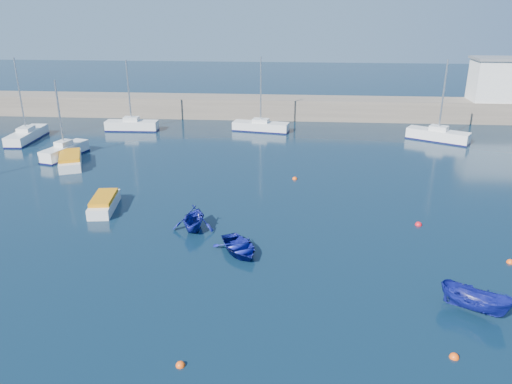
# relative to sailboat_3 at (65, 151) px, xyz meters

# --- Properties ---
(ground) EXTENTS (220.00, 220.00, 0.00)m
(ground) POSITION_rel_sailboat_3_xyz_m (19.31, -26.37, -0.65)
(ground) COLOR #0B1E30
(ground) RESTS_ON ground
(back_wall) EXTENTS (96.00, 4.50, 2.60)m
(back_wall) POSITION_rel_sailboat_3_xyz_m (19.31, 19.63, 0.65)
(back_wall) COLOR #6D6153
(back_wall) RESTS_ON ground
(sailboat_3) EXTENTS (2.96, 5.70, 7.47)m
(sailboat_3) POSITION_rel_sailboat_3_xyz_m (0.00, 0.00, 0.00)
(sailboat_3) COLOR silver
(sailboat_3) RESTS_ON ground
(sailboat_4) EXTENTS (2.20, 6.86, 8.88)m
(sailboat_4) POSITION_rel_sailboat_3_xyz_m (-6.90, 5.78, -0.06)
(sailboat_4) COLOR silver
(sailboat_4) RESTS_ON ground
(sailboat_5) EXTENTS (6.11, 1.89, 8.12)m
(sailboat_5) POSITION_rel_sailboat_3_xyz_m (3.19, 11.10, -0.01)
(sailboat_5) COLOR silver
(sailboat_5) RESTS_ON ground
(sailboat_6) EXTENTS (6.73, 2.96, 8.53)m
(sailboat_6) POSITION_rel_sailboat_3_xyz_m (18.38, 12.03, -0.07)
(sailboat_6) COLOR silver
(sailboat_6) RESTS_ON ground
(sailboat_7) EXTENTS (6.57, 4.86, 8.70)m
(sailboat_7) POSITION_rel_sailboat_3_xyz_m (38.00, 9.13, 0.01)
(sailboat_7) COLOR silver
(sailboat_7) RESTS_ON ground
(motorboat_1) EXTENTS (2.07, 4.48, 1.06)m
(motorboat_1) POSITION_rel_sailboat_3_xyz_m (8.63, -12.50, -0.16)
(motorboat_1) COLOR silver
(motorboat_1) RESTS_ON ground
(motorboat_2) EXTENTS (3.80, 5.70, 1.11)m
(motorboat_2) POSITION_rel_sailboat_3_xyz_m (1.65, -2.51, -0.13)
(motorboat_2) COLOR silver
(motorboat_2) RESTS_ON ground
(dinghy_center) EXTENTS (3.97, 4.35, 0.74)m
(dinghy_center) POSITION_rel_sailboat_3_xyz_m (19.24, -18.48, -0.28)
(dinghy_center) COLOR navy
(dinghy_center) RESTS_ON ground
(dinghy_left) EXTENTS (2.83, 3.26, 1.69)m
(dinghy_left) POSITION_rel_sailboat_3_xyz_m (15.86, -15.47, 0.19)
(dinghy_left) COLOR navy
(dinghy_left) RESTS_ON ground
(dinghy_right) EXTENTS (3.56, 2.97, 1.32)m
(dinghy_right) POSITION_rel_sailboat_3_xyz_m (31.41, -23.75, 0.01)
(dinghy_right) COLOR navy
(dinghy_right) RESTS_ON ground
(buoy_0) EXTENTS (0.40, 0.40, 0.40)m
(buoy_0) POSITION_rel_sailboat_3_xyz_m (17.89, -28.69, -0.65)
(buoy_0) COLOR #FF4E0D
(buoy_0) RESTS_ON ground
(buoy_1) EXTENTS (0.48, 0.48, 0.48)m
(buoy_1) POSITION_rel_sailboat_3_xyz_m (31.01, -13.53, -0.65)
(buoy_1) COLOR red
(buoy_1) RESTS_ON ground
(buoy_2) EXTENTS (0.42, 0.42, 0.42)m
(buoy_2) POSITION_rel_sailboat_3_xyz_m (35.18, -18.46, -0.65)
(buoy_2) COLOR #FF4E0D
(buoy_2) RESTS_ON ground
(buoy_3) EXTENTS (0.43, 0.43, 0.43)m
(buoy_3) POSITION_rel_sailboat_3_xyz_m (22.52, -4.75, -0.65)
(buoy_3) COLOR #FF4E0D
(buoy_3) RESTS_ON ground
(buoy_5) EXTENTS (0.42, 0.42, 0.42)m
(buoy_5) POSITION_rel_sailboat_3_xyz_m (29.49, -27.25, -0.65)
(buoy_5) COLOR #FF4E0D
(buoy_5) RESTS_ON ground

